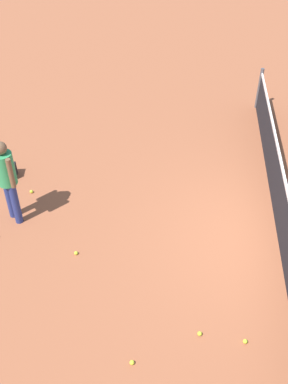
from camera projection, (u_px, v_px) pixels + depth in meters
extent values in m
plane|color=#9E5638|center=(279.00, 242.00, 8.05)|extent=(40.00, 40.00, 0.00)
cylinder|color=#4C4C51|center=(259.00, 88.00, 11.57)|extent=(0.09, 0.09, 1.07)
cube|color=black|center=(284.00, 224.00, 7.77)|extent=(10.00, 0.02, 0.91)
cylinder|color=navy|center=(10.00, 198.00, 8.34)|extent=(0.20, 0.20, 0.85)
cylinder|color=navy|center=(16.00, 204.00, 8.21)|extent=(0.20, 0.20, 0.85)
cylinder|color=#339959|center=(5.00, 169.00, 7.82)|extent=(0.48, 0.48, 0.62)
cylinder|color=brown|center=(11.00, 173.00, 7.68)|extent=(0.13, 0.13, 0.58)
sphere|color=brown|center=(0.00, 148.00, 7.55)|extent=(0.32, 0.32, 0.23)
sphere|color=#C6E033|center=(200.00, 334.00, 6.57)|extent=(0.07, 0.07, 0.07)
sphere|color=#C6E033|center=(31.00, 192.00, 9.12)|extent=(0.07, 0.07, 0.07)
sphere|color=#C6E033|center=(245.00, 341.00, 6.48)|extent=(0.07, 0.07, 0.07)
sphere|color=#C6E033|center=(132.00, 362.00, 6.22)|extent=(0.07, 0.07, 0.07)
sphere|color=#C6E033|center=(76.00, 253.00, 7.81)|extent=(0.07, 0.07, 0.07)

